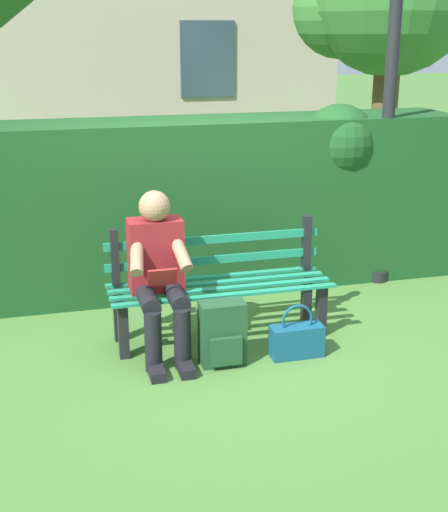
{
  "coord_description": "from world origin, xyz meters",
  "views": [
    {
      "loc": [
        1.21,
        4.66,
        2.2
      ],
      "look_at": [
        0.0,
        0.1,
        0.68
      ],
      "focal_mm": 49.04,
      "sensor_mm": 36.0,
      "label": 1
    }
  ],
  "objects": [
    {
      "name": "ground",
      "position": [
        0.0,
        0.0,
        0.0
      ],
      "size": [
        60.0,
        60.0,
        0.0
      ],
      "primitive_type": "plane",
      "color": "#477533"
    },
    {
      "name": "park_bench",
      "position": [
        0.0,
        -0.06,
        0.41
      ],
      "size": [
        1.64,
        0.46,
        0.85
      ],
      "color": "black",
      "rests_on": "ground"
    },
    {
      "name": "person_seated",
      "position": [
        0.47,
        0.1,
        0.61
      ],
      "size": [
        0.44,
        0.73,
        1.16
      ],
      "color": "maroon",
      "rests_on": "ground"
    },
    {
      "name": "hedge_backdrop",
      "position": [
        0.21,
        -1.17,
        0.78
      ],
      "size": [
        5.33,
        0.81,
        1.6
      ],
      "color": "#19471E",
      "rests_on": "ground"
    },
    {
      "name": "backpack",
      "position": [
        0.09,
        0.41,
        0.22
      ],
      "size": [
        0.31,
        0.25,
        0.45
      ],
      "color": "#1E4728",
      "rests_on": "ground"
    },
    {
      "name": "handbag",
      "position": [
        -0.44,
        0.44,
        0.13
      ],
      "size": [
        0.37,
        0.15,
        0.39
      ],
      "color": "navy",
      "rests_on": "ground"
    },
    {
      "name": "lamp_post",
      "position": [
        -1.72,
        -0.86,
        2.16
      ],
      "size": [
        0.32,
        0.32,
        3.27
      ],
      "color": "black",
      "rests_on": "ground"
    }
  ]
}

